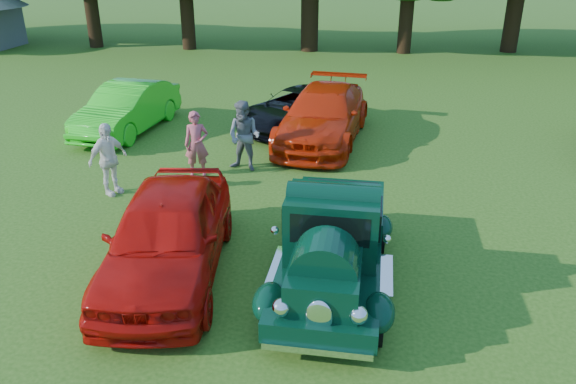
% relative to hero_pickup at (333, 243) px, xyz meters
% --- Properties ---
extents(ground, '(120.00, 120.00, 0.00)m').
position_rel_hero_pickup_xyz_m(ground, '(-0.67, 0.03, -0.81)').
color(ground, '#274E12').
rests_on(ground, ground).
extents(hero_pickup, '(2.22, 4.76, 1.86)m').
position_rel_hero_pickup_xyz_m(hero_pickup, '(0.00, 0.00, 0.00)').
color(hero_pickup, black).
rests_on(hero_pickup, ground).
extents(red_convertible, '(2.71, 5.18, 1.68)m').
position_rel_hero_pickup_xyz_m(red_convertible, '(-3.00, -0.22, 0.03)').
color(red_convertible, '#B80D07').
rests_on(red_convertible, ground).
extents(back_car_lime, '(2.03, 4.80, 1.54)m').
position_rel_hero_pickup_xyz_m(back_car_lime, '(-7.39, 7.82, -0.04)').
color(back_car_lime, '#23CF1B').
rests_on(back_car_lime, ground).
extents(back_car_black, '(4.13, 5.08, 1.29)m').
position_rel_hero_pickup_xyz_m(back_car_black, '(-2.00, 9.10, -0.16)').
color(back_car_black, black).
rests_on(back_car_black, ground).
extents(back_car_orange, '(2.77, 5.78, 1.62)m').
position_rel_hero_pickup_xyz_m(back_car_orange, '(-1.02, 7.91, 0.01)').
color(back_car_orange, red).
rests_on(back_car_orange, ground).
extents(spectator_pink, '(0.73, 0.58, 1.74)m').
position_rel_hero_pickup_xyz_m(spectator_pink, '(-3.99, 4.55, 0.06)').
color(spectator_pink, '#BB4D59').
rests_on(spectator_pink, ground).
extents(spectator_grey, '(1.06, 0.91, 1.91)m').
position_rel_hero_pickup_xyz_m(spectator_grey, '(-2.85, 5.13, 0.15)').
color(spectator_grey, slate).
rests_on(spectator_grey, ground).
extents(spectator_white, '(0.88, 1.14, 1.81)m').
position_rel_hero_pickup_xyz_m(spectator_white, '(-5.72, 3.03, 0.10)').
color(spectator_white, silver).
rests_on(spectator_white, ground).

